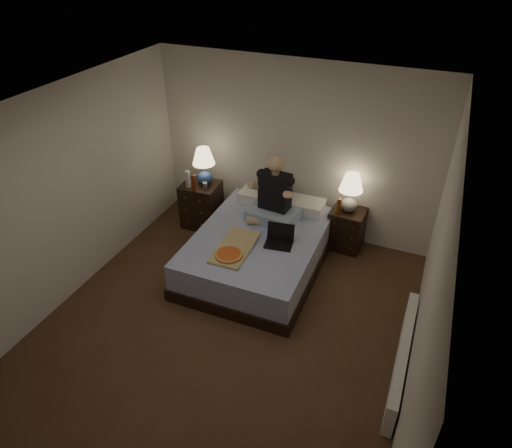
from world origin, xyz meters
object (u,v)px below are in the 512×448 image
at_px(person, 273,190).
at_px(water_bottle, 188,179).
at_px(lamp_left, 204,166).
at_px(soda_can, 205,186).
at_px(nightstand_left, 202,204).
at_px(laptop, 279,237).
at_px(bed, 258,251).
at_px(beer_bottle_right, 339,206).
at_px(pizza_box, 229,255).
at_px(lamp_right, 350,193).
at_px(radiator, 402,357).
at_px(nightstand_right, 346,229).
at_px(beer_bottle_left, 194,183).

bearing_deg(person, water_bottle, -178.39).
height_order(lamp_left, soda_can, lamp_left).
bearing_deg(nightstand_left, laptop, -30.17).
distance_m(bed, beer_bottle_right, 1.24).
bearing_deg(person, pizza_box, -94.73).
relative_size(bed, lamp_right, 3.68).
relative_size(nightstand_left, lamp_right, 1.23).
xyz_separation_m(nightstand_left, lamp_left, (0.06, 0.05, 0.62)).
height_order(beer_bottle_right, radiator, beer_bottle_right).
xyz_separation_m(bed, person, (0.04, 0.41, 0.72)).
bearing_deg(radiator, nightstand_left, 152.51).
xyz_separation_m(lamp_right, laptop, (-0.63, -1.01, -0.24)).
height_order(water_bottle, pizza_box, water_bottle).
distance_m(nightstand_right, soda_can, 2.09).
relative_size(beer_bottle_left, person, 0.25).
height_order(nightstand_right, lamp_left, lamp_left).
relative_size(nightstand_right, pizza_box, 0.78).
height_order(nightstand_left, lamp_left, lamp_left).
bearing_deg(lamp_right, pizza_box, -126.22).
bearing_deg(radiator, soda_can, 152.78).
distance_m(beer_bottle_right, laptop, 1.04).
bearing_deg(nightstand_right, lamp_right, -176.31).
bearing_deg(laptop, bed, 153.67).
height_order(bed, lamp_right, lamp_right).
height_order(bed, nightstand_right, nightstand_right).
bearing_deg(water_bottle, person, -3.90).
height_order(water_bottle, soda_can, water_bottle).
bearing_deg(beer_bottle_right, nightstand_right, 45.42).
xyz_separation_m(lamp_left, beer_bottle_right, (1.97, 0.10, -0.26)).
relative_size(water_bottle, person, 0.27).
xyz_separation_m(lamp_left, pizza_box, (0.99, -1.27, -0.41)).
relative_size(lamp_right, soda_can, 5.60).
relative_size(water_bottle, soda_can, 2.50).
bearing_deg(water_bottle, lamp_right, 10.13).
xyz_separation_m(bed, lamp_right, (0.95, 0.91, 0.62)).
height_order(nightstand_left, nightstand_right, nightstand_left).
xyz_separation_m(lamp_right, soda_can, (-2.01, -0.35, -0.14)).
bearing_deg(pizza_box, water_bottle, 135.10).
relative_size(soda_can, beer_bottle_left, 0.43).
distance_m(nightstand_right, beer_bottle_right, 0.44).
xyz_separation_m(beer_bottle_right, pizza_box, (-0.98, -1.37, -0.15)).
relative_size(nightstand_right, laptop, 1.74).
distance_m(soda_can, laptop, 1.53).
height_order(lamp_left, radiator, lamp_left).
bearing_deg(water_bottle, bed, -21.23).
bearing_deg(bed, laptop, -18.41).
bearing_deg(laptop, beer_bottle_left, 151.05).
relative_size(soda_can, laptop, 0.29).
xyz_separation_m(bed, radiator, (2.00, -1.02, -0.06)).
bearing_deg(bed, person, 83.62).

